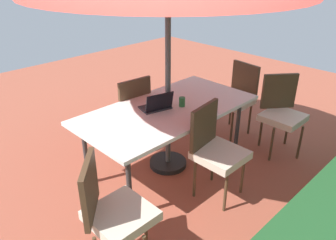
# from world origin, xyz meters

# --- Properties ---
(ground_plane) EXTENTS (10.00, 10.00, 0.02)m
(ground_plane) POSITION_xyz_m (0.00, 0.00, -0.01)
(ground_plane) COLOR #9E4C38
(dining_table) EXTENTS (2.04, 1.04, 0.76)m
(dining_table) POSITION_xyz_m (0.00, 0.00, 0.71)
(dining_table) COLOR white
(dining_table) RESTS_ON ground_plane
(chair_north) EXTENTS (0.48, 0.49, 0.98)m
(chair_north) POSITION_xyz_m (0.02, 0.69, 0.55)
(chair_north) COLOR beige
(chair_north) RESTS_ON ground_plane
(chair_northwest) EXTENTS (0.58, 0.58, 0.98)m
(chair_northwest) POSITION_xyz_m (-1.26, 0.73, 0.55)
(chair_northwest) COLOR beige
(chair_northwest) RESTS_ON ground_plane
(chair_south) EXTENTS (0.47, 0.48, 0.98)m
(chair_south) POSITION_xyz_m (0.05, -0.65, 0.55)
(chair_south) COLOR beige
(chair_south) RESTS_ON ground_plane
(chair_northeast) EXTENTS (0.59, 0.59, 0.98)m
(chair_northeast) POSITION_xyz_m (1.29, 0.70, 0.55)
(chair_northeast) COLOR beige
(chair_northeast) RESTS_ON ground_plane
(chair_west) EXTENTS (0.49, 0.48, 0.98)m
(chair_west) POSITION_xyz_m (-1.28, 0.04, 0.55)
(chair_west) COLOR beige
(chair_west) RESTS_ON ground_plane
(laptop) EXTENTS (0.37, 0.32, 0.21)m
(laptop) POSITION_xyz_m (0.12, -0.05, 0.81)
(laptop) COLOR #2D2D33
(laptop) RESTS_ON dining_table
(cup) EXTENTS (0.07, 0.07, 0.11)m
(cup) POSITION_xyz_m (-0.14, 0.08, 0.81)
(cup) COLOR #286B33
(cup) RESTS_ON dining_table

